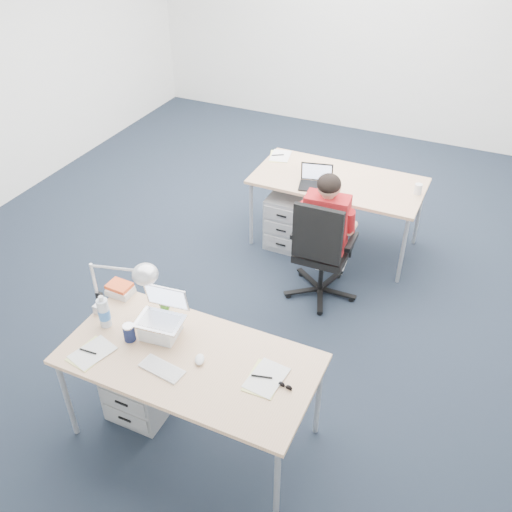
% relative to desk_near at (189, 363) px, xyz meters
% --- Properties ---
extents(floor, '(7.00, 7.00, 0.00)m').
position_rel_desk_near_xyz_m(floor, '(-0.50, 1.98, -0.68)').
color(floor, '#19212D').
rests_on(floor, ground).
extents(room, '(6.02, 7.02, 2.80)m').
position_rel_desk_near_xyz_m(room, '(-0.50, 1.98, 1.03)').
color(room, white).
rests_on(room, ground).
extents(desk_near, '(1.60, 0.80, 0.73)m').
position_rel_desk_near_xyz_m(desk_near, '(0.00, 0.00, 0.00)').
color(desk_near, tan).
rests_on(desk_near, ground).
extents(desk_far, '(1.60, 0.80, 0.73)m').
position_rel_desk_near_xyz_m(desk_far, '(0.12, 2.59, 0.00)').
color(desk_far, tan).
rests_on(desk_far, ground).
extents(office_chair, '(0.66, 0.66, 1.01)m').
position_rel_desk_near_xyz_m(office_chair, '(0.27, 1.76, -0.40)').
color(office_chair, black).
rests_on(office_chair, ground).
extents(seated_person, '(0.38, 0.66, 1.19)m').
position_rel_desk_near_xyz_m(seated_person, '(0.26, 1.93, -0.08)').
color(seated_person, '#B2191D').
rests_on(seated_person, ground).
extents(drawer_pedestal_near, '(0.40, 0.50, 0.55)m').
position_rel_desk_near_xyz_m(drawer_pedestal_near, '(-0.44, 0.07, -0.41)').
color(drawer_pedestal_near, '#9B9EA0').
rests_on(drawer_pedestal_near, ground).
extents(drawer_pedestal_far, '(0.40, 0.50, 0.55)m').
position_rel_desk_near_xyz_m(drawer_pedestal_far, '(-0.28, 2.45, -0.41)').
color(drawer_pedestal_far, '#9B9EA0').
rests_on(drawer_pedestal_far, ground).
extents(silver_laptop, '(0.32, 0.27, 0.31)m').
position_rel_desk_near_xyz_m(silver_laptop, '(-0.27, 0.10, 0.20)').
color(silver_laptop, silver).
rests_on(silver_laptop, desk_near).
extents(wireless_keyboard, '(0.29, 0.15, 0.01)m').
position_rel_desk_near_xyz_m(wireless_keyboard, '(-0.10, -0.16, 0.05)').
color(wireless_keyboard, white).
rests_on(wireless_keyboard, desk_near).
extents(computer_mouse, '(0.09, 0.11, 0.03)m').
position_rel_desk_near_xyz_m(computer_mouse, '(0.08, -0.00, 0.06)').
color(computer_mouse, white).
rests_on(computer_mouse, desk_near).
extents(headphones, '(0.23, 0.20, 0.03)m').
position_rel_desk_near_xyz_m(headphones, '(-0.32, 0.10, 0.06)').
color(headphones, black).
rests_on(headphones, desk_near).
extents(can_koozie, '(0.09, 0.09, 0.12)m').
position_rel_desk_near_xyz_m(can_koozie, '(-0.42, -0.02, 0.11)').
color(can_koozie, '#161E45').
rests_on(can_koozie, desk_near).
extents(water_bottle, '(0.09, 0.09, 0.24)m').
position_rel_desk_near_xyz_m(water_bottle, '(-0.64, 0.03, 0.17)').
color(water_bottle, silver).
rests_on(water_bottle, desk_near).
extents(bear_figurine, '(0.09, 0.07, 0.16)m').
position_rel_desk_near_xyz_m(bear_figurine, '(-0.37, 0.31, 0.12)').
color(bear_figurine, '#28711E').
rests_on(bear_figurine, desk_near).
extents(book_stack, '(0.21, 0.18, 0.08)m').
position_rel_desk_near_xyz_m(book_stack, '(-0.75, 0.33, 0.09)').
color(book_stack, silver).
rests_on(book_stack, desk_near).
extents(cordless_phone, '(0.04, 0.03, 0.17)m').
position_rel_desk_near_xyz_m(cordless_phone, '(-0.75, 0.13, 0.13)').
color(cordless_phone, black).
rests_on(cordless_phone, desk_near).
extents(papers_left, '(0.24, 0.29, 0.01)m').
position_rel_desk_near_xyz_m(papers_left, '(-0.57, -0.23, 0.05)').
color(papers_left, '#F7FD92').
rests_on(papers_left, desk_near).
extents(papers_right, '(0.20, 0.28, 0.01)m').
position_rel_desk_near_xyz_m(papers_right, '(0.50, 0.03, 0.05)').
color(papers_right, '#F7FD92').
rests_on(papers_right, desk_near).
extents(sunglasses, '(0.10, 0.05, 0.02)m').
position_rel_desk_near_xyz_m(sunglasses, '(0.63, 0.03, 0.06)').
color(sunglasses, black).
rests_on(sunglasses, desk_near).
extents(desk_lamp, '(0.50, 0.29, 0.54)m').
position_rel_desk_near_xyz_m(desk_lamp, '(-0.60, 0.12, 0.32)').
color(desk_lamp, silver).
rests_on(desk_lamp, desk_near).
extents(dark_laptop, '(0.36, 0.35, 0.22)m').
position_rel_desk_near_xyz_m(dark_laptop, '(-0.03, 2.36, 0.15)').
color(dark_laptop, black).
rests_on(dark_laptop, desk_far).
extents(far_cup, '(0.09, 0.09, 0.10)m').
position_rel_desk_near_xyz_m(far_cup, '(0.86, 2.64, 0.09)').
color(far_cup, white).
rests_on(far_cup, desk_far).
extents(far_papers, '(0.25, 0.31, 0.01)m').
position_rel_desk_near_xyz_m(far_papers, '(-0.57, 2.81, 0.05)').
color(far_papers, white).
rests_on(far_papers, desk_far).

